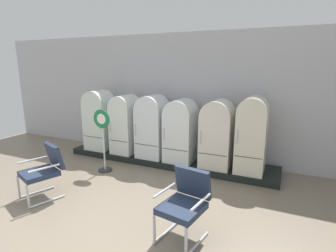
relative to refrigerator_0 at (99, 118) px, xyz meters
The scene contains 12 objects.
ground 3.65m from the refrigerator_0, 55.90° to the right, with size 12.00×10.00×0.05m, color #7D6F5D.
back_wall 2.19m from the refrigerator_0, 21.13° to the left, with size 11.76×0.12×3.18m.
display_plinth 2.17m from the refrigerator_0, ahead, with size 5.29×0.95×0.15m, color black.
refrigerator_0 is the anchor object (origin of this frame).
refrigerator_1 0.81m from the refrigerator_0, ahead, with size 0.59×0.72×1.50m.
refrigerator_2 1.60m from the refrigerator_0, ahead, with size 0.67×0.69×1.54m.
refrigerator_3 2.35m from the refrigerator_0, ahead, with size 0.66×0.72×1.48m.
refrigerator_4 3.23m from the refrigerator_0, ahead, with size 0.67×0.69×1.51m.
refrigerator_5 3.96m from the refrigerator_0, ahead, with size 0.59×0.68×1.62m.
armchair_left 2.53m from the refrigerator_0, 75.01° to the right, with size 0.76×0.84×0.98m.
armchair_right 4.22m from the refrigerator_0, 35.56° to the right, with size 0.69×0.78×0.98m.
sign_stand 1.34m from the refrigerator_0, 48.14° to the right, with size 0.42×0.32×1.44m.
Camera 1 is at (2.62, -2.69, 2.39)m, focal length 28.25 mm.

